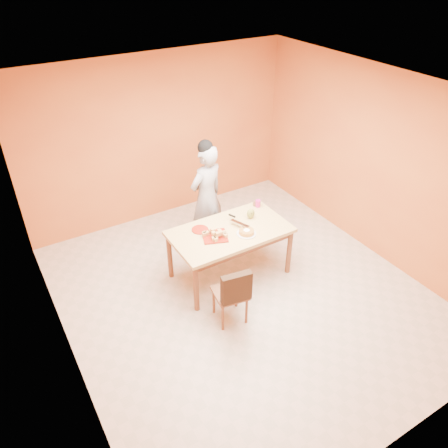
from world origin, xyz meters
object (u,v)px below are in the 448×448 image
pastry_platter (215,236)px  magenta_glass (258,203)px  person (207,197)px  red_dinner_plate (200,230)px  sponge_cake (247,232)px  egg_ornament (251,214)px  checker_tin (257,204)px  dining_table (230,236)px  dining_chair (231,292)px

pastry_platter → magenta_glass: 0.98m
person → red_dinner_plate: bearing=39.8°
sponge_cake → egg_ornament: bearing=48.2°
checker_tin → egg_ornament: bearing=-138.7°
person → magenta_glass: 0.78m
dining_table → sponge_cake: bearing=-52.9°
sponge_cake → checker_tin: sponge_cake is taller
person → egg_ornament: 0.80m
pastry_platter → magenta_glass: size_ratio=2.97×
magenta_glass → checker_tin: bearing=76.9°
dining_chair → pastry_platter: size_ratio=2.69×
dining_chair → person: bearing=80.0°
dining_chair → checker_tin: (1.13, 1.10, 0.34)m
red_dinner_plate → sponge_cake: 0.63m
dining_table → dining_chair: 0.90m
dining_chair → magenta_glass: 1.59m
dining_chair → magenta_glass: (1.12, 1.06, 0.37)m
person → red_dinner_plate: (-0.46, -0.65, -0.05)m
magenta_glass → checker_tin: 0.05m
egg_ornament → checker_tin: bearing=59.4°
dining_table → egg_ornament: bearing=15.2°
pastry_platter → dining_chair: bearing=-105.2°
pastry_platter → red_dinner_plate: bearing=110.7°
dining_chair → pastry_platter: bearing=84.2°
person → checker_tin: (0.56, -0.51, -0.04)m
dining_chair → person: person is taller
sponge_cake → egg_ornament: size_ratio=1.40×
checker_tin → red_dinner_plate: bearing=-172.4°
checker_tin → person: bearing=137.7°
magenta_glass → checker_tin: (0.01, 0.04, -0.04)m
red_dinner_plate → checker_tin: bearing=7.6°
red_dinner_plate → egg_ornament: egg_ornament is taller
pastry_platter → red_dinner_plate: pastry_platter is taller
pastry_platter → red_dinner_plate: size_ratio=1.41×
red_dinner_plate → egg_ornament: (0.75, -0.10, 0.07)m
dining_table → pastry_platter: (-0.25, -0.03, 0.10)m
dining_chair → person: 1.75m
egg_ornament → magenta_glass: (0.26, 0.20, -0.02)m
pastry_platter → sponge_cake: size_ratio=1.57×
person → egg_ornament: bearing=96.4°
magenta_glass → red_dinner_plate: bearing=-174.5°
pastry_platter → egg_ornament: size_ratio=2.20×
dining_table → pastry_platter: bearing=-173.8°
red_dinner_plate → egg_ornament: 0.76m
dining_chair → person: (0.57, 1.61, 0.38)m
sponge_cake → magenta_glass: 0.73m
red_dinner_plate → sponge_cake: size_ratio=1.11×
egg_ornament → magenta_glass: egg_ornament is taller
dining_chair → egg_ornament: egg_ornament is taller
dining_chair → person: size_ratio=0.52×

